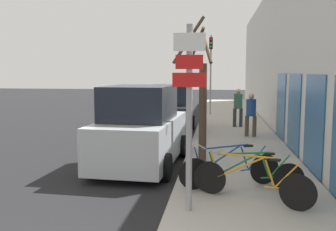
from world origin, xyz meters
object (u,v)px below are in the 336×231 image
(bicycle_1, at_px, (249,175))
(pedestrian_far, at_px, (251,112))
(signpost, at_px, (189,110))
(bicycle_0, at_px, (251,182))
(pedestrian_near, at_px, (238,105))
(parked_car_0, at_px, (141,130))
(parked_car_1, at_px, (170,112))
(street_tree, at_px, (201,100))
(bicycle_2, at_px, (230,169))
(traffic_light, at_px, (211,64))

(bicycle_1, relative_size, pedestrian_far, 1.36)
(signpost, distance_m, bicycle_0, 1.91)
(signpost, height_order, pedestrian_near, signpost)
(bicycle_1, bearing_deg, parked_car_0, 44.17)
(parked_car_0, xyz_separation_m, parked_car_1, (0.10, 5.43, -0.07))
(parked_car_1, bearing_deg, bicycle_0, -73.61)
(bicycle_0, xyz_separation_m, pedestrian_near, (0.25, 9.84, 0.59))
(pedestrian_far, bearing_deg, street_tree, -108.04)
(parked_car_1, bearing_deg, bicycle_1, -72.56)
(parked_car_1, bearing_deg, signpost, -81.62)
(bicycle_2, relative_size, pedestrian_near, 1.26)
(bicycle_2, xyz_separation_m, traffic_light, (-0.72, 13.74, 2.49))
(bicycle_2, bearing_deg, parked_car_1, -4.37)
(parked_car_1, xyz_separation_m, traffic_light, (1.56, 6.25, 2.09))
(signpost, bearing_deg, parked_car_1, 99.47)
(street_tree, bearing_deg, bicycle_2, -72.02)
(parked_car_0, xyz_separation_m, pedestrian_far, (3.34, 4.38, 0.09))
(pedestrian_near, bearing_deg, signpost, -111.99)
(bicycle_1, height_order, traffic_light, traffic_light)
(signpost, bearing_deg, bicycle_2, 62.85)
(bicycle_1, relative_size, pedestrian_near, 1.32)
(pedestrian_near, relative_size, traffic_light, 0.38)
(bicycle_2, xyz_separation_m, parked_car_0, (-2.37, 2.06, 0.47))
(signpost, xyz_separation_m, pedestrian_near, (1.38, 10.46, -0.82))
(parked_car_0, bearing_deg, traffic_light, 85.09)
(parked_car_0, bearing_deg, parked_car_1, 92.11)
(parked_car_1, bearing_deg, pedestrian_near, 25.73)
(pedestrian_near, xyz_separation_m, street_tree, (-1.34, -6.71, 0.70))
(pedestrian_near, relative_size, pedestrian_far, 1.03)
(bicycle_0, height_order, bicycle_1, bicycle_0)
(bicycle_1, xyz_separation_m, parked_car_1, (-2.63, 7.85, 0.42))
(pedestrian_near, distance_m, street_tree, 6.88)
(signpost, relative_size, pedestrian_far, 1.99)
(bicycle_1, distance_m, parked_car_0, 3.68)
(bicycle_2, bearing_deg, parked_car_0, 27.85)
(pedestrian_near, bearing_deg, bicycle_0, -105.88)
(signpost, relative_size, bicycle_0, 1.50)
(parked_car_1, relative_size, pedestrian_near, 2.61)
(bicycle_1, bearing_deg, street_tree, 18.32)
(street_tree, bearing_deg, signpost, -90.70)
(bicycle_0, bearing_deg, traffic_light, 29.54)
(parked_car_1, distance_m, traffic_light, 6.77)
(signpost, relative_size, bicycle_2, 1.52)
(bicycle_0, relative_size, parked_car_1, 0.49)
(signpost, xyz_separation_m, parked_car_0, (-1.60, 3.56, -0.94))
(bicycle_2, relative_size, parked_car_1, 0.48)
(parked_car_1, height_order, pedestrian_far, parked_car_1)
(pedestrian_far, relative_size, traffic_light, 0.36)
(bicycle_0, bearing_deg, signpost, 143.86)
(bicycle_0, bearing_deg, bicycle_1, 26.10)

